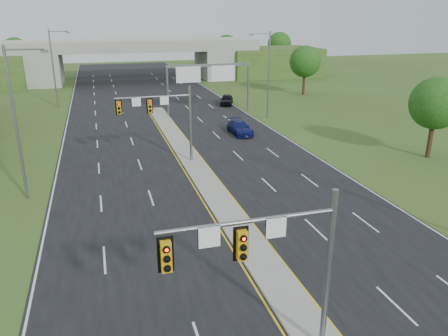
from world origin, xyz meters
TOP-DOWN VIEW (x-y plane):
  - road at (0.00, 35.00)m, footprint 24.00×160.00m
  - median at (0.00, 23.00)m, footprint 2.00×54.00m
  - lane_markings at (-0.60, 28.91)m, footprint 23.72×160.00m
  - signal_mast_near at (-2.26, -0.07)m, footprint 6.62×0.60m
  - signal_mast_far at (-2.26, 24.93)m, footprint 6.62×0.60m
  - sign_gantry at (6.68, 44.92)m, footprint 11.58×0.44m
  - overpass at (0.00, 80.00)m, footprint 80.00×14.00m
  - lightpole_l_mid at (-13.30, 20.00)m, footprint 2.85×0.25m
  - lightpole_l_far at (-13.30, 55.00)m, footprint 2.85×0.25m
  - lightpole_r_far at (13.30, 40.00)m, footprint 2.85×0.25m
  - tree_r_near at (22.00, 20.00)m, footprint 4.80×4.80m
  - tree_r_mid at (26.00, 55.00)m, footprint 5.20×5.20m
  - tree_back_b at (-24.00, 94.00)m, footprint 5.60×5.60m
  - tree_back_c at (24.00, 94.00)m, footprint 5.60×5.60m
  - tree_back_d at (38.00, 94.00)m, footprint 6.00×6.00m
  - car_far_b at (7.43, 33.20)m, footprint 2.08×4.93m
  - car_far_c at (10.90, 50.17)m, footprint 3.24×4.77m

SIDE VIEW (x-z plane):
  - road at x=0.00m, z-range 0.00..0.02m
  - lane_markings at x=-0.60m, z-range 0.02..0.03m
  - median at x=0.00m, z-range 0.02..0.18m
  - car_far_b at x=7.43m, z-range 0.02..1.44m
  - car_far_c at x=10.90m, z-range 0.02..1.53m
  - overpass at x=0.00m, z-range -0.50..7.60m
  - signal_mast_near at x=-2.26m, z-range 1.23..8.23m
  - signal_mast_far at x=-2.26m, z-range 1.23..8.23m
  - tree_r_near at x=22.00m, z-range 1.38..8.98m
  - sign_gantry at x=6.68m, z-range 1.90..8.58m
  - tree_r_mid at x=26.00m, z-range 1.44..9.57m
  - tree_back_b at x=-24.00m, z-range 1.35..9.67m
  - tree_back_c at x=24.00m, z-range 1.35..9.67m
  - tree_back_d at x=38.00m, z-range 1.41..10.26m
  - lightpole_l_mid at x=-13.30m, z-range 0.60..11.60m
  - lightpole_l_far at x=-13.30m, z-range 0.60..11.60m
  - lightpole_r_far at x=13.30m, z-range 0.60..11.60m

